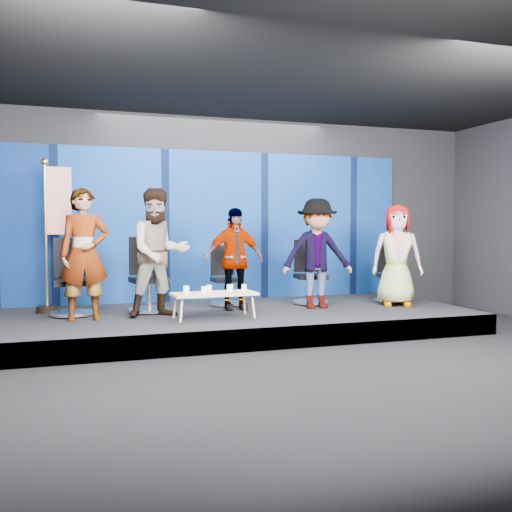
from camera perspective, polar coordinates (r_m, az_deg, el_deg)
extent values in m
plane|color=black|center=(6.49, 4.74, -11.21)|extent=(10.00, 10.00, 0.00)
cube|color=black|center=(10.10, -4.10, 3.88)|extent=(10.00, 0.02, 3.50)
cube|color=black|center=(6.58, 4.88, 19.84)|extent=(10.00, 8.00, 0.02)
cube|color=black|center=(8.77, -1.66, -6.47)|extent=(7.00, 3.00, 0.30)
cube|color=#071D56|center=(10.05, -4.02, 3.03)|extent=(7.00, 0.08, 2.60)
cylinder|color=silver|center=(8.67, -17.90, -5.52)|extent=(0.67, 0.67, 0.06)
cylinder|color=silver|center=(8.63, -17.93, -3.92)|extent=(0.07, 0.07, 0.42)
cube|color=black|center=(8.61, -17.95, -2.53)|extent=(0.54, 0.54, 0.07)
cube|color=black|center=(8.84, -18.09, -0.13)|extent=(0.47, 0.08, 0.58)
imported|color=black|center=(8.17, -16.80, 0.18)|extent=(0.69, 0.48, 1.82)
cylinder|color=silver|center=(8.74, -10.62, -5.35)|extent=(0.71, 0.71, 0.06)
cylinder|color=silver|center=(8.70, -10.63, -3.76)|extent=(0.07, 0.07, 0.43)
cube|color=black|center=(8.68, -10.65, -2.37)|extent=(0.57, 0.57, 0.07)
cube|color=black|center=(8.90, -11.09, 0.02)|extent=(0.47, 0.11, 0.58)
imported|color=black|center=(8.23, -9.68, 0.34)|extent=(0.97, 0.80, 1.83)
cylinder|color=silver|center=(9.33, -2.99, -4.80)|extent=(0.55, 0.55, 0.05)
cylinder|color=silver|center=(9.31, -2.99, -3.51)|extent=(0.06, 0.06, 0.37)
cube|color=black|center=(9.29, -2.99, -2.39)|extent=(0.44, 0.44, 0.06)
cube|color=black|center=(9.48, -3.35, -0.46)|extent=(0.40, 0.05, 0.50)
imported|color=black|center=(8.83, -2.24, -0.28)|extent=(0.93, 0.39, 1.58)
cylinder|color=silver|center=(9.53, 5.48, -4.63)|extent=(0.67, 0.67, 0.06)
cylinder|color=silver|center=(9.51, 5.49, -3.25)|extent=(0.07, 0.07, 0.40)
cube|color=black|center=(9.49, 5.50, -2.05)|extent=(0.54, 0.54, 0.07)
cube|color=black|center=(9.69, 5.10, 0.02)|extent=(0.44, 0.10, 0.55)
imported|color=black|center=(9.02, 6.13, 0.25)|extent=(1.19, 0.77, 1.73)
cylinder|color=silver|center=(10.03, 13.39, -4.32)|extent=(0.74, 0.74, 0.06)
cylinder|color=silver|center=(10.01, 13.41, -3.08)|extent=(0.07, 0.07, 0.38)
cube|color=black|center=(9.99, 13.42, -1.99)|extent=(0.60, 0.60, 0.07)
cube|color=black|center=(10.19, 13.23, -0.12)|extent=(0.41, 0.20, 0.52)
imported|color=black|center=(9.52, 13.90, 0.08)|extent=(0.94, 0.79, 1.64)
cube|color=tan|center=(8.04, -4.21, -3.79)|extent=(1.20, 0.55, 0.04)
cylinder|color=tan|center=(7.74, -7.48, -5.42)|extent=(0.03, 0.03, 0.33)
cylinder|color=tan|center=(8.12, -8.11, -5.03)|extent=(0.03, 0.03, 0.33)
cylinder|color=tan|center=(8.04, -0.27, -5.08)|extent=(0.03, 0.03, 0.33)
cylinder|color=tan|center=(8.40, -1.19, -4.73)|extent=(0.03, 0.03, 0.33)
cylinder|color=silver|center=(7.99, -6.99, -3.35)|extent=(0.09, 0.09, 0.10)
cylinder|color=silver|center=(7.95, -5.21, -3.39)|extent=(0.08, 0.08, 0.09)
cylinder|color=silver|center=(8.16, -4.73, -3.24)|extent=(0.08, 0.08, 0.09)
cylinder|color=silver|center=(8.08, -2.62, -3.24)|extent=(0.09, 0.09, 0.11)
cylinder|color=silver|center=(8.28, -1.21, -3.15)|extent=(0.07, 0.07, 0.09)
cylinder|color=black|center=(9.13, -20.15, -5.02)|extent=(0.31, 0.31, 0.10)
cylinder|color=gold|center=(9.05, -20.28, 1.89)|extent=(0.04, 0.04, 2.10)
sphere|color=gold|center=(9.10, -20.41, 8.83)|extent=(0.11, 0.11, 0.11)
cube|color=#B61417|center=(9.05, -19.12, 5.24)|extent=(0.37, 0.10, 1.00)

